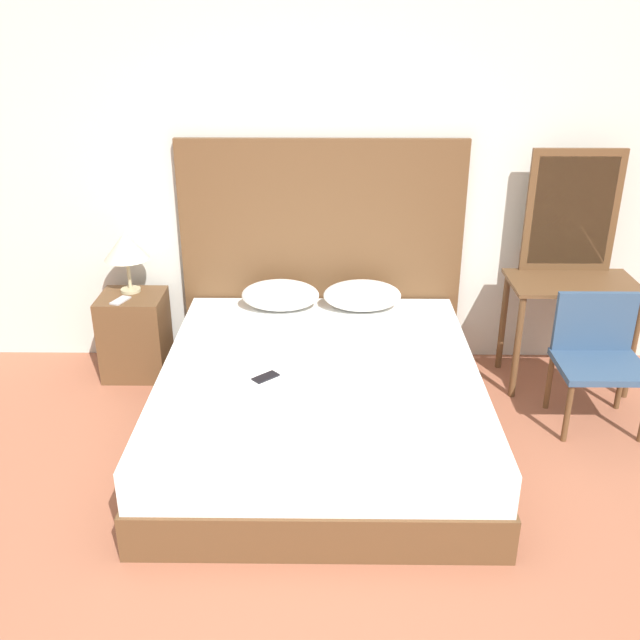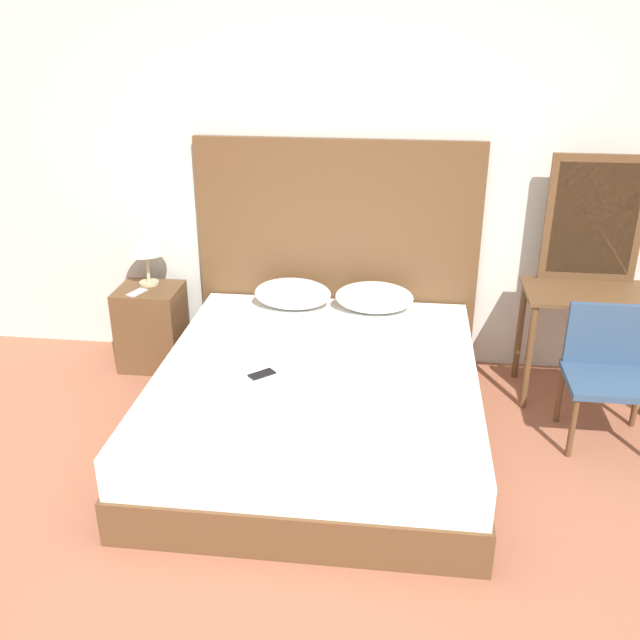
{
  "view_description": "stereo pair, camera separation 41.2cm",
  "coord_description": "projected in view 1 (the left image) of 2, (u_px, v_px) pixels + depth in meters",
  "views": [
    {
      "loc": [
        0.17,
        -2.14,
        2.42
      ],
      "look_at": [
        0.13,
        1.63,
        0.74
      ],
      "focal_mm": 40.0,
      "sensor_mm": 36.0,
      "label": 1
    },
    {
      "loc": [
        0.58,
        -2.11,
        2.42
      ],
      "look_at": [
        0.13,
        1.63,
        0.74
      ],
      "focal_mm": 40.0,
      "sensor_mm": 36.0,
      "label": 2
    }
  ],
  "objects": [
    {
      "name": "vanity_mirror",
      "position": [
        572.0,
        211.0,
        4.71
      ],
      "size": [
        0.61,
        0.03,
        0.82
      ],
      "color": "brown",
      "rests_on": "vanity_desk"
    },
    {
      "name": "phone_on_nightstand",
      "position": [
        120.0,
        300.0,
        4.77
      ],
      "size": [
        0.12,
        0.16,
        0.01
      ],
      "color": "#B7B7BC",
      "rests_on": "nightstand"
    },
    {
      "name": "wall_back",
      "position": [
        303.0,
        175.0,
        4.85
      ],
      "size": [
        10.0,
        0.06,
        2.7
      ],
      "color": "silver",
      "rests_on": "ground_plane"
    },
    {
      "name": "bed",
      "position": [
        320.0,
        404.0,
        4.23
      ],
      "size": [
        1.87,
        2.13,
        0.49
      ],
      "color": "brown",
      "rests_on": "ground_plane"
    },
    {
      "name": "chair",
      "position": [
        598.0,
        351.0,
        4.36
      ],
      "size": [
        0.52,
        0.44,
        0.81
      ],
      "color": "#334C6B",
      "rests_on": "ground_plane"
    },
    {
      "name": "headboard",
      "position": [
        322.0,
        255.0,
        5.0
      ],
      "size": [
        1.96,
        0.05,
        1.61
      ],
      "color": "brown",
      "rests_on": "ground_plane"
    },
    {
      "name": "table_lamp",
      "position": [
        126.0,
        247.0,
        4.8
      ],
      "size": [
        0.3,
        0.3,
        0.42
      ],
      "color": "tan",
      "rests_on": "nightstand"
    },
    {
      "name": "vanity_desk",
      "position": [
        570.0,
        301.0,
        4.74
      ],
      "size": [
        0.83,
        0.5,
        0.75
      ],
      "color": "brown",
      "rests_on": "ground_plane"
    },
    {
      "name": "phone_on_bed",
      "position": [
        266.0,
        377.0,
        4.01
      ],
      "size": [
        0.16,
        0.15,
        0.01
      ],
      "color": "black",
      "rests_on": "bed"
    },
    {
      "name": "nightstand",
      "position": [
        135.0,
        335.0,
        4.98
      ],
      "size": [
        0.44,
        0.39,
        0.59
      ],
      "color": "brown",
      "rests_on": "ground_plane"
    },
    {
      "name": "pillow_left",
      "position": [
        280.0,
        295.0,
        4.87
      ],
      "size": [
        0.53,
        0.32,
        0.2
      ],
      "color": "white",
      "rests_on": "bed"
    },
    {
      "name": "pillow_right",
      "position": [
        362.0,
        295.0,
        4.87
      ],
      "size": [
        0.53,
        0.32,
        0.2
      ],
      "color": "white",
      "rests_on": "bed"
    }
  ]
}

